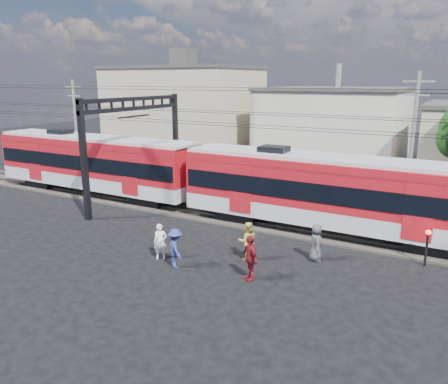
{
  "coord_description": "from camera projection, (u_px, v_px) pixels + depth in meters",
  "views": [
    {
      "loc": [
        8.91,
        -14.01,
        8.01
      ],
      "look_at": [
        -1.69,
        5.0,
        2.38
      ],
      "focal_mm": 35.0,
      "sensor_mm": 36.0,
      "label": 1
    }
  ],
  "objects": [
    {
      "name": "utility_pole_west",
      "position": [
        76.0,
        122.0,
        39.19
      ],
      "size": [
        1.8,
        0.24,
        8.0
      ],
      "color": "slate",
      "rests_on": "ground"
    },
    {
      "name": "pedestrian_b",
      "position": [
        247.0,
        241.0,
        19.8
      ],
      "size": [
        1.11,
        1.07,
        1.8
      ],
      "primitive_type": "imported",
      "rotation": [
        0.0,
        0.0,
        3.8
      ],
      "color": "gold",
      "rests_on": "ground"
    },
    {
      "name": "building_midwest",
      "position": [
        335.0,
        127.0,
        40.91
      ],
      "size": [
        12.24,
        12.24,
        7.3
      ],
      "color": "#BCB8A5",
      "rests_on": "ground"
    },
    {
      "name": "rail_near",
      "position": [
        270.0,
        225.0,
        24.14
      ],
      "size": [
        70.0,
        0.12,
        0.12
      ],
      "primitive_type": "cube",
      "color": "#59544C",
      "rests_on": "track_bed"
    },
    {
      "name": "pedestrian_c",
      "position": [
        175.0,
        249.0,
        18.93
      ],
      "size": [
        1.32,
        1.22,
        1.78
      ],
      "primitive_type": "imported",
      "rotation": [
        0.0,
        0.0,
        2.51
      ],
      "color": "navy",
      "rests_on": "ground"
    },
    {
      "name": "utility_pole_mid",
      "position": [
        413.0,
        138.0,
        26.77
      ],
      "size": [
        1.8,
        0.24,
        8.5
      ],
      "color": "slate",
      "rests_on": "ground"
    },
    {
      "name": "pedestrian_e",
      "position": [
        316.0,
        243.0,
        19.73
      ],
      "size": [
        0.87,
        1.0,
        1.71
      ],
      "primitive_type": "imported",
      "rotation": [
        0.0,
        0.0,
        2.05
      ],
      "color": "#454449",
      "rests_on": "ground"
    },
    {
      "name": "track_bed",
      "position": [
        276.0,
        224.0,
        24.8
      ],
      "size": [
        70.0,
        3.4,
        0.12
      ],
      "primitive_type": "cube",
      "color": "#2D2823",
      "rests_on": "ground"
    },
    {
      "name": "catenary",
      "position": [
        151.0,
        126.0,
        27.61
      ],
      "size": [
        70.0,
        9.3,
        7.52
      ],
      "color": "black",
      "rests_on": "ground"
    },
    {
      "name": "commuter_train",
      "position": [
        333.0,
        190.0,
        22.72
      ],
      "size": [
        50.3,
        3.08,
        4.17
      ],
      "color": "black",
      "rests_on": "ground"
    },
    {
      "name": "pedestrian_d",
      "position": [
        250.0,
        258.0,
        17.8
      ],
      "size": [
        1.17,
        1.06,
        1.92
      ],
      "primitive_type": "imported",
      "rotation": [
        0.0,
        0.0,
        -0.66
      ],
      "color": "maroon",
      "rests_on": "ground"
    },
    {
      "name": "rail_far",
      "position": [
        281.0,
        218.0,
        25.4
      ],
      "size": [
        70.0,
        0.12,
        0.12
      ],
      "primitive_type": "cube",
      "color": "#59544C",
      "rests_on": "track_bed"
    },
    {
      "name": "building_west",
      "position": [
        184.0,
        113.0,
        45.19
      ],
      "size": [
        14.28,
        10.2,
        9.3
      ],
      "color": "tan",
      "rests_on": "ground"
    },
    {
      "name": "pedestrian_a",
      "position": [
        160.0,
        242.0,
        19.93
      ],
      "size": [
        0.72,
        0.68,
        1.65
      ],
      "primitive_type": "imported",
      "rotation": [
        0.0,
        0.0,
        0.64
      ],
      "color": "white",
      "rests_on": "ground"
    },
    {
      "name": "ground",
      "position": [
        201.0,
        279.0,
        18.05
      ],
      "size": [
        120.0,
        120.0,
        0.0
      ],
      "primitive_type": "plane",
      "color": "black",
      "rests_on": "ground"
    },
    {
      "name": "crossing_signal",
      "position": [
        428.0,
        240.0,
        19.02
      ],
      "size": [
        0.25,
        0.25,
        1.75
      ],
      "color": "black",
      "rests_on": "ground"
    }
  ]
}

